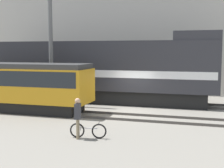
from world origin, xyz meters
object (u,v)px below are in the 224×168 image
freight_locomotive (93,70)px  bicycle (88,131)px  utility_pole_left (51,36)px  person (78,114)px  streetcar (13,84)px

freight_locomotive → bicycle: 10.13m
freight_locomotive → bicycle: freight_locomotive is taller
bicycle → utility_pole_left: bearing=127.9°
bicycle → person: size_ratio=0.91×
utility_pole_left → bicycle: bearing=-52.1°
bicycle → utility_pole_left: size_ratio=0.17×
person → utility_pole_left: size_ratio=0.19×
streetcar → person: (6.38, -4.66, -0.63)m
person → utility_pole_left: utility_pole_left is taller
streetcar → bicycle: bearing=-33.3°
utility_pole_left → freight_locomotive: bearing=49.3°
streetcar → person: streetcar is taller
streetcar → person: size_ratio=5.65×
bicycle → streetcar: bearing=146.7°
utility_pole_left → person: bearing=-55.0°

